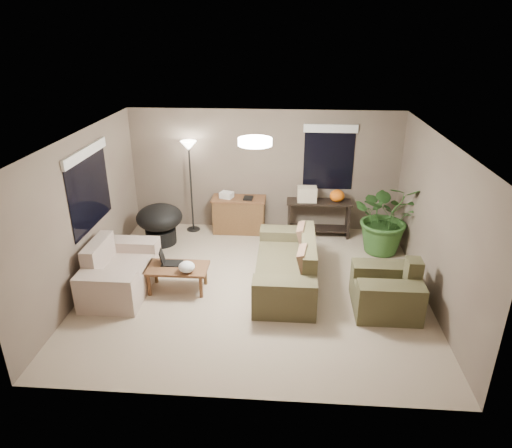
# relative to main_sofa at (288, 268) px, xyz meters

# --- Properties ---
(room_shell) EXTENTS (5.50, 5.50, 5.50)m
(room_shell) POSITION_rel_main_sofa_xyz_m (-0.54, -0.13, 0.96)
(room_shell) COLOR tan
(room_shell) RESTS_ON ground
(main_sofa) EXTENTS (0.95, 2.20, 0.85)m
(main_sofa) POSITION_rel_main_sofa_xyz_m (0.00, 0.00, 0.00)
(main_sofa) COLOR #46402A
(main_sofa) RESTS_ON ground
(throw_pillows) EXTENTS (0.29, 1.37, 0.47)m
(throw_pillows) POSITION_rel_main_sofa_xyz_m (0.26, -0.00, 0.36)
(throw_pillows) COLOR #8C7251
(throw_pillows) RESTS_ON main_sofa
(loveseat) EXTENTS (0.90, 1.60, 0.85)m
(loveseat) POSITION_rel_main_sofa_xyz_m (-2.74, -0.35, 0.00)
(loveseat) COLOR beige
(loveseat) RESTS_ON ground
(armchair) EXTENTS (0.95, 1.00, 0.85)m
(armchair) POSITION_rel_main_sofa_xyz_m (1.50, -0.62, 0.00)
(armchair) COLOR #4B482D
(armchair) RESTS_ON ground
(coffee_table) EXTENTS (1.00, 0.55, 0.42)m
(coffee_table) POSITION_rel_main_sofa_xyz_m (-1.79, -0.31, 0.06)
(coffee_table) COLOR brown
(coffee_table) RESTS_ON ground
(laptop) EXTENTS (0.37, 0.24, 0.24)m
(laptop) POSITION_rel_main_sofa_xyz_m (-1.96, -0.21, 0.19)
(laptop) COLOR black
(laptop) RESTS_ON coffee_table
(plastic_bag) EXTENTS (0.32, 0.30, 0.18)m
(plastic_bag) POSITION_rel_main_sofa_xyz_m (-1.59, -0.46, 0.22)
(plastic_bag) COLOR white
(plastic_bag) RESTS_ON coffee_table
(desk) EXTENTS (1.10, 0.50, 0.75)m
(desk) POSITION_rel_main_sofa_xyz_m (-1.04, 2.07, 0.08)
(desk) COLOR brown
(desk) RESTS_ON ground
(desk_papers) EXTENTS (0.70, 0.30, 0.12)m
(desk_papers) POSITION_rel_main_sofa_xyz_m (-1.19, 2.06, 0.51)
(desk_papers) COLOR silver
(desk_papers) RESTS_ON desk
(console_table) EXTENTS (1.30, 0.40, 0.75)m
(console_table) POSITION_rel_main_sofa_xyz_m (0.60, 2.01, 0.14)
(console_table) COLOR black
(console_table) RESTS_ON ground
(pumpkin) EXTENTS (0.33, 0.33, 0.24)m
(pumpkin) POSITION_rel_main_sofa_xyz_m (0.95, 2.01, 0.58)
(pumpkin) COLOR orange
(pumpkin) RESTS_ON console_table
(cardboard_box) EXTENTS (0.39, 0.30, 0.29)m
(cardboard_box) POSITION_rel_main_sofa_xyz_m (0.35, 2.01, 0.60)
(cardboard_box) COLOR beige
(cardboard_box) RESTS_ON console_table
(papasan_chair) EXTENTS (1.19, 1.19, 0.80)m
(papasan_chair) POSITION_rel_main_sofa_xyz_m (-2.53, 1.41, 0.17)
(papasan_chair) COLOR black
(papasan_chair) RESTS_ON ground
(floor_lamp) EXTENTS (0.32, 0.32, 1.91)m
(floor_lamp) POSITION_rel_main_sofa_xyz_m (-2.02, 2.09, 1.30)
(floor_lamp) COLOR black
(floor_lamp) RESTS_ON ground
(ceiling_fixture) EXTENTS (0.50, 0.50, 0.10)m
(ceiling_fixture) POSITION_rel_main_sofa_xyz_m (-0.54, -0.13, 2.15)
(ceiling_fixture) COLOR white
(ceiling_fixture) RESTS_ON room_shell
(houseplant) EXTENTS (1.29, 1.43, 1.12)m
(houseplant) POSITION_rel_main_sofa_xyz_m (1.82, 1.36, 0.26)
(houseplant) COLOR #2D5923
(houseplant) RESTS_ON ground
(cat_scratching_post) EXTENTS (0.32, 0.32, 0.50)m
(cat_scratching_post) POSITION_rel_main_sofa_xyz_m (1.74, -0.11, -0.08)
(cat_scratching_post) COLOR tan
(cat_scratching_post) RESTS_ON ground
(window_left) EXTENTS (0.05, 1.56, 1.33)m
(window_left) POSITION_rel_main_sofa_xyz_m (-3.26, 0.17, 1.49)
(window_left) COLOR black
(window_left) RESTS_ON room_shell
(window_back) EXTENTS (1.06, 0.05, 1.33)m
(window_back) POSITION_rel_main_sofa_xyz_m (0.76, 2.34, 1.49)
(window_back) COLOR black
(window_back) RESTS_ON room_shell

